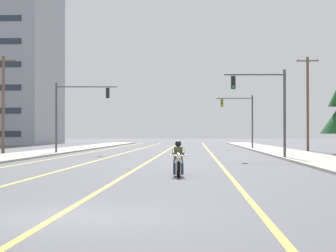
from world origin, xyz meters
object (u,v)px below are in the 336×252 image
motorcycle_with_rider (178,162)px  utility_pole_left_near (3,103)px  traffic_signal_near_left (74,107)px  utility_pole_right_far (308,102)px  traffic_signal_mid_right (242,114)px  traffic_signal_near_right (267,100)px

motorcycle_with_rider → utility_pole_left_near: utility_pole_left_near is taller
traffic_signal_near_left → utility_pole_right_far: size_ratio=0.65×
utility_pole_left_near → traffic_signal_mid_right: bearing=36.5°
utility_pole_right_far → traffic_signal_near_left: bearing=-156.9°
traffic_signal_near_left → utility_pole_left_near: bearing=-179.9°
motorcycle_with_rider → traffic_signal_near_right: bearing=70.5°
utility_pole_right_far → utility_pole_left_near: bearing=-161.6°
traffic_signal_mid_right → utility_pole_right_far: 9.34m
traffic_signal_near_left → utility_pole_left_near: (-6.27, -0.01, 0.36)m
traffic_signal_mid_right → utility_pole_left_near: (-22.23, -16.44, 0.43)m
utility_pole_left_near → traffic_signal_near_right: bearing=-23.1°
motorcycle_with_rider → traffic_signal_near_right: (5.71, 16.10, 3.47)m
motorcycle_with_rider → traffic_signal_near_right: size_ratio=0.35×
traffic_signal_near_right → traffic_signal_mid_right: size_ratio=1.00×
traffic_signal_near_left → traffic_signal_mid_right: bearing=45.8°
motorcycle_with_rider → traffic_signal_near_left: bearing=111.2°
traffic_signal_mid_right → utility_pole_right_far: (6.06, -7.05, 0.97)m
traffic_signal_near_left → utility_pole_right_far: bearing=23.1°
motorcycle_with_rider → traffic_signal_mid_right: bearing=81.7°
traffic_signal_near_right → traffic_signal_near_left: size_ratio=1.00×
motorcycle_with_rider → utility_pole_left_near: bearing=122.4°
traffic_signal_near_right → utility_pole_left_near: (-21.80, 9.29, 0.43)m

